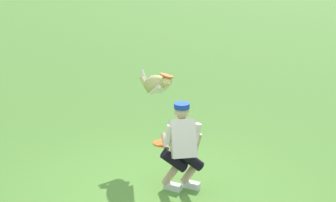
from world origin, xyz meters
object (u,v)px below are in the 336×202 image
object	(u,v)px
frisbee_held	(162,143)
person	(182,145)
dog	(156,84)
frisbee_flying	(167,76)

from	to	relation	value
frisbee_held	person	bearing A→B (deg)	164.85
dog	frisbee_flying	world-z (taller)	frisbee_flying
person	frisbee_flying	world-z (taller)	frisbee_flying
person	frisbee_flying	distance (m)	1.36
dog	frisbee_held	distance (m)	1.31
dog	frisbee_flying	size ratio (longest dim) A/B	3.99
person	dog	bearing A→B (deg)	5.40
person	dog	size ratio (longest dim) A/B	1.45
person	frisbee_held	distance (m)	0.40
dog	frisbee_held	world-z (taller)	dog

